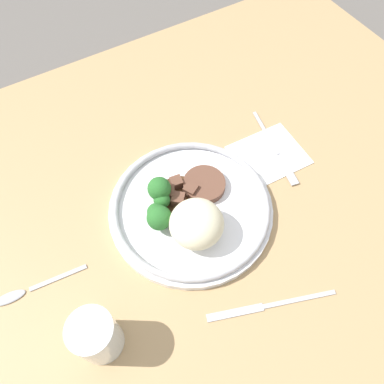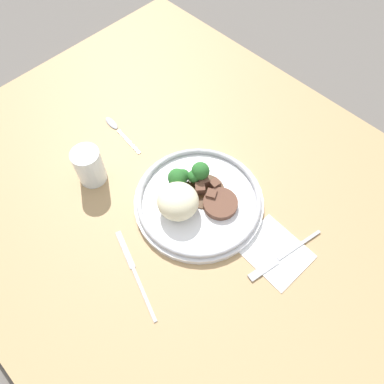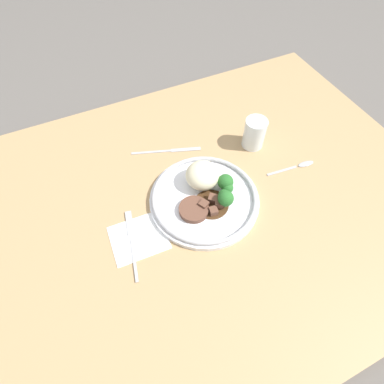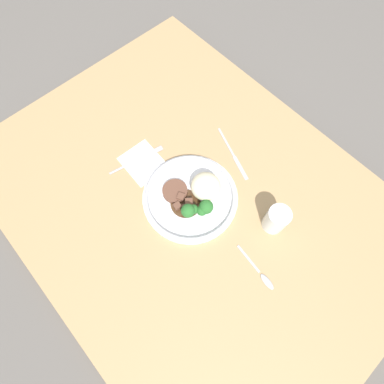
{
  "view_description": "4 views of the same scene",
  "coord_description": "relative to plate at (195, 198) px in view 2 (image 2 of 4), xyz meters",
  "views": [
    {
      "loc": [
        0.16,
        0.27,
        0.62
      ],
      "look_at": [
        -0.01,
        -0.02,
        0.08
      ],
      "focal_mm": 35.0,
      "sensor_mm": 36.0,
      "label": 1
    },
    {
      "loc": [
        -0.28,
        0.3,
        0.77
      ],
      "look_at": [
        0.02,
        -0.0,
        0.06
      ],
      "focal_mm": 35.0,
      "sensor_mm": 36.0,
      "label": 2
    },
    {
      "loc": [
        -0.21,
        -0.39,
        0.7
      ],
      "look_at": [
        -0.03,
        0.02,
        0.06
      ],
      "focal_mm": 28.0,
      "sensor_mm": 36.0,
      "label": 3
    },
    {
      "loc": [
        0.25,
        -0.23,
        0.89
      ],
      "look_at": [
        -0.0,
        0.01,
        0.06
      ],
      "focal_mm": 28.0,
      "sensor_mm": 36.0,
      "label": 4
    }
  ],
  "objects": [
    {
      "name": "juice_glass",
      "position": [
        0.22,
        0.12,
        0.02
      ],
      "size": [
        0.06,
        0.06,
        0.09
      ],
      "color": "orange",
      "rests_on": "dining_table"
    },
    {
      "name": "spoon",
      "position": [
        0.3,
        -0.01,
        -0.02
      ],
      "size": [
        0.15,
        0.03,
        0.01
      ],
      "rotation": [
        0.0,
        0.0,
        -0.1
      ],
      "color": "#ADADB2",
      "rests_on": "dining_table"
    },
    {
      "name": "dining_table",
      "position": [
        -0.01,
        -0.0,
        -0.04
      ],
      "size": [
        1.29,
        0.97,
        0.03
      ],
      "color": "tan",
      "rests_on": "ground"
    },
    {
      "name": "napkin",
      "position": [
        -0.2,
        -0.04,
        -0.02
      ],
      "size": [
        0.14,
        0.12,
        0.0
      ],
      "color": "white",
      "rests_on": "dining_table"
    },
    {
      "name": "ground_plane",
      "position": [
        -0.01,
        -0.0,
        -0.06
      ],
      "size": [
        8.0,
        8.0,
        0.0
      ],
      "primitive_type": "plane",
      "color": "#5B5651"
    },
    {
      "name": "fork",
      "position": [
        -0.22,
        -0.03,
        -0.02
      ],
      "size": [
        0.05,
        0.19,
        0.0
      ],
      "rotation": [
        0.0,
        0.0,
        1.37
      ],
      "color": "#ADADB2",
      "rests_on": "napkin"
    },
    {
      "name": "knife",
      "position": [
        -0.02,
        0.2,
        -0.02
      ],
      "size": [
        0.2,
        0.08,
        0.0
      ],
      "rotation": [
        0.0,
        0.0,
        -0.33
      ],
      "color": "#ADADB2",
      "rests_on": "dining_table"
    },
    {
      "name": "plate",
      "position": [
        0.0,
        0.0,
        0.0
      ],
      "size": [
        0.29,
        0.29,
        0.08
      ],
      "color": "white",
      "rests_on": "dining_table"
    }
  ]
}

